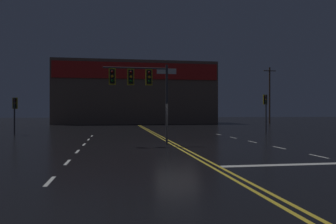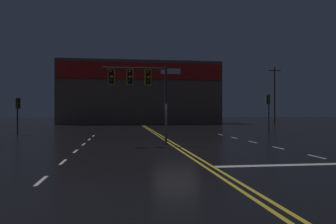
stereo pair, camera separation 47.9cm
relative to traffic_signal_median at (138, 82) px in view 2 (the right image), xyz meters
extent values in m
plane|color=black|center=(2.17, -0.95, -3.82)|extent=(200.00, 200.00, 0.00)
cube|color=gold|center=(2.02, -0.95, -3.81)|extent=(0.12, 60.00, 0.01)
cube|color=gold|center=(2.32, -0.95, -3.81)|extent=(0.12, 60.00, 0.01)
cube|color=silver|center=(-3.32, -9.95, -3.81)|extent=(0.12, 1.40, 0.01)
cube|color=silver|center=(-3.32, -6.35, -3.81)|extent=(0.12, 1.40, 0.01)
cube|color=silver|center=(-3.32, -2.75, -3.81)|extent=(0.12, 1.40, 0.01)
cube|color=silver|center=(-3.32, 0.85, -3.81)|extent=(0.12, 1.40, 0.01)
cube|color=silver|center=(-3.32, 4.45, -3.81)|extent=(0.12, 1.40, 0.01)
cube|color=silver|center=(-3.32, 8.05, -3.81)|extent=(0.12, 1.40, 0.01)
cube|color=silver|center=(7.66, -6.35, -3.81)|extent=(0.12, 1.40, 0.01)
cube|color=silver|center=(7.66, -2.75, -3.81)|extent=(0.12, 1.40, 0.01)
cube|color=silver|center=(7.66, 0.85, -3.81)|extent=(0.12, 1.40, 0.01)
cube|color=silver|center=(7.66, 4.45, -3.81)|extent=(0.12, 1.40, 0.01)
cube|color=silver|center=(7.66, 8.05, -3.81)|extent=(0.12, 1.40, 0.01)
cylinder|color=#38383D|center=(1.71, 0.02, -1.36)|extent=(0.14, 0.14, 4.91)
cylinder|color=#38383D|center=(-0.22, 0.02, 0.85)|extent=(3.86, 0.10, 0.10)
cube|color=black|center=(0.61, 0.02, 0.31)|extent=(0.28, 0.24, 0.84)
cube|color=gold|center=(0.61, 0.02, 0.31)|extent=(0.42, 0.08, 0.99)
sphere|color=#500705|center=(0.61, -0.14, 0.56)|extent=(0.17, 0.17, 0.17)
sphere|color=orange|center=(0.61, -0.14, 0.31)|extent=(0.17, 0.17, 0.17)
sphere|color=#084513|center=(0.61, -0.14, 0.06)|extent=(0.17, 0.17, 0.17)
cube|color=black|center=(-0.49, 0.02, 0.31)|extent=(0.28, 0.24, 0.84)
cube|color=gold|center=(-0.49, 0.02, 0.31)|extent=(0.42, 0.08, 0.99)
sphere|color=#500705|center=(-0.49, -0.14, 0.56)|extent=(0.17, 0.17, 0.17)
sphere|color=orange|center=(-0.49, -0.14, 0.31)|extent=(0.17, 0.17, 0.17)
sphere|color=#084513|center=(-0.49, -0.14, 0.06)|extent=(0.17, 0.17, 0.17)
cube|color=black|center=(-1.60, 0.02, 0.31)|extent=(0.28, 0.24, 0.84)
cube|color=gold|center=(-1.60, 0.02, 0.31)|extent=(0.42, 0.08, 0.99)
sphere|color=#500705|center=(-1.60, -0.14, 0.56)|extent=(0.17, 0.17, 0.17)
sphere|color=orange|center=(-1.60, -0.14, 0.31)|extent=(0.17, 0.17, 0.17)
sphere|color=#084513|center=(-1.60, -0.14, 0.06)|extent=(0.17, 0.17, 0.17)
cylinder|color=#38383D|center=(13.45, 10.72, -1.96)|extent=(0.13, 0.13, 3.72)
cube|color=black|center=(13.45, 10.90, -0.57)|extent=(0.28, 0.24, 0.84)
cube|color=gold|center=(13.45, 10.90, -0.57)|extent=(0.42, 0.08, 0.99)
sphere|color=#500705|center=(13.45, 10.75, -0.32)|extent=(0.17, 0.17, 0.17)
sphere|color=orange|center=(13.45, 10.75, -0.57)|extent=(0.17, 0.17, 0.17)
sphere|color=#084513|center=(13.45, 10.75, -0.82)|extent=(0.17, 0.17, 0.17)
cylinder|color=#38383D|center=(-10.07, 10.44, -2.20)|extent=(0.13, 0.13, 3.24)
cube|color=black|center=(-10.07, 10.62, -1.05)|extent=(0.28, 0.24, 0.84)
cube|color=gold|center=(-10.07, 10.62, -1.05)|extent=(0.42, 0.08, 0.99)
sphere|color=#500705|center=(-10.07, 10.46, -0.80)|extent=(0.17, 0.17, 0.17)
sphere|color=orange|center=(-10.07, 10.46, -1.05)|extent=(0.17, 0.17, 0.17)
sphere|color=#084513|center=(-10.07, 10.46, -1.30)|extent=(0.17, 0.17, 0.17)
cube|color=brown|center=(2.17, 37.66, 1.40)|extent=(26.91, 10.00, 10.42)
cube|color=red|center=(2.17, 32.56, 4.78)|extent=(26.37, 0.20, 2.61)
cube|color=white|center=(6.88, 32.51, 4.78)|extent=(3.20, 0.16, 0.90)
cylinder|color=#4C3828|center=(24.98, 32.97, 1.03)|extent=(0.26, 0.26, 9.69)
cube|color=#4C3828|center=(24.98, 32.97, 5.28)|extent=(2.20, 0.12, 0.12)
camera|label=1|loc=(-1.47, -19.83, -1.80)|focal=35.00mm
camera|label=2|loc=(-1.00, -19.91, -1.80)|focal=35.00mm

